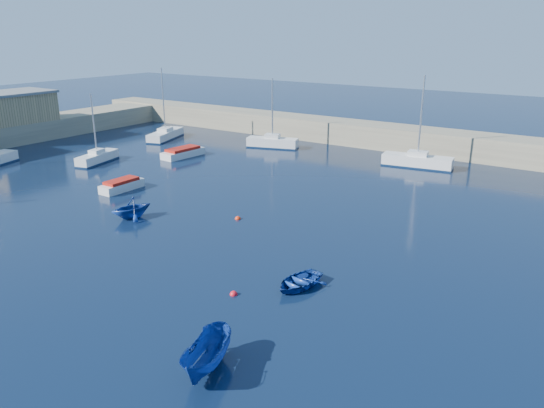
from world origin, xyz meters
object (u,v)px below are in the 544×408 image
Objects in this scene: sailboat_3 at (97,157)px; dinghy_left at (131,208)px; sailboat_5 at (272,142)px; dinghy_center at (299,282)px; brick_shed_a at (15,108)px; sailboat_4 at (166,135)px; motorboat_1 at (122,185)px; motorboat_2 at (183,152)px; dinghy_right at (208,356)px; sailboat_6 at (417,161)px.

dinghy_left is at bearing -45.02° from sailboat_3.
sailboat_5 reaches higher than dinghy_center.
sailboat_4 is at bearing 37.37° from brick_shed_a.
motorboat_2 is (-4.34, 12.32, 0.03)m from motorboat_1.
motorboat_1 is 23.27m from dinghy_center.
sailboat_3 reaches higher than dinghy_right.
sailboat_6 is 29.54m from dinghy_center.
brick_shed_a is at bearing 164.87° from motorboat_1.
sailboat_4 is 29.78m from dinghy_left.
dinghy_left is at bearing 129.00° from dinghy_right.
sailboat_3 reaches higher than dinghy_center.
motorboat_1 is at bearing 159.61° from sailboat_5.
dinghy_left is at bearing -19.36° from brick_shed_a.
brick_shed_a is 48.34m from sailboat_6.
motorboat_1 is at bearing 132.43° from sailboat_6.
dinghy_left is (19.18, -22.78, 0.23)m from sailboat_4.
dinghy_left is (-12.28, -26.73, 0.15)m from sailboat_6.
brick_shed_a is 1.00× the size of sailboat_5.
sailboat_6 is 24.89m from motorboat_2.
motorboat_2 is 38.97m from dinghy_right.
sailboat_5 is 17.34m from sailboat_6.
sailboat_5 is (28.52, 14.36, -3.45)m from brick_shed_a.
sailboat_3 is at bearing -6.74° from brick_shed_a.
dinghy_left reaches higher than dinghy_right.
motorboat_2 reaches higher than motorboat_1.
dinghy_left is (6.18, -4.42, 0.34)m from motorboat_1.
sailboat_6 is at bearing -10.91° from sailboat_4.
sailboat_6 is (17.33, 0.58, 0.00)m from sailboat_5.
brick_shed_a is 17.97m from sailboat_3.
dinghy_center is (22.20, -6.99, -0.13)m from motorboat_1.
sailboat_3 is 2.35× the size of dinghy_left.
sailboat_5 is 26.63m from dinghy_left.
sailboat_4 is 31.70m from sailboat_6.
sailboat_6 reaches higher than sailboat_4.
sailboat_3 is at bearing 167.56° from dinghy_center.
sailboat_3 reaches higher than dinghy_left.
sailboat_5 is 43.13m from dinghy_right.
sailboat_6 is at bearing 17.10° from sailboat_3.
sailboat_3 is 33.06m from sailboat_6.
sailboat_6 is 1.77× the size of motorboat_2.
motorboat_1 is (9.90, -5.31, -0.11)m from sailboat_3.
motorboat_2 is 19.77m from dinghy_left.
dinghy_left is 0.81× the size of dinghy_right.
dinghy_right reaches higher than motorboat_1.
dinghy_center is (35.20, -25.35, -0.25)m from sailboat_4.
motorboat_1 is at bearing 171.04° from dinghy_center.
sailboat_6 is 2.29× the size of motorboat_1.
dinghy_center is at bearing -16.15° from brick_shed_a.
motorboat_1 is at bearing -42.04° from sailboat_3.
brick_shed_a reaches higher than dinghy_left.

